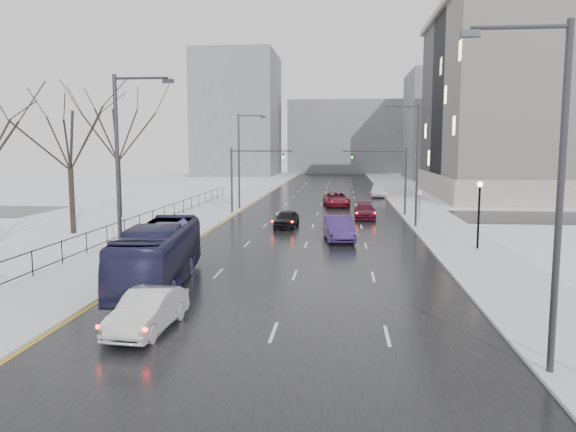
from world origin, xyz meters
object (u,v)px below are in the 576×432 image
(tree_park_d, at_px, (74,235))
(mast_signal_left, at_px, (242,173))
(streetlight_r_mid, at_px, (414,159))
(streetlight_l_far, at_px, (241,156))
(sedan_left_near, at_px, (148,311))
(sedan_right_far, at_px, (365,211))
(sedan_right_cross, at_px, (337,199))
(no_uturn_sign, at_px, (420,196))
(streetlight_r_near, at_px, (552,182))
(tree_park_e, at_px, (120,218))
(mast_signal_right, at_px, (394,173))
(bus, at_px, (159,255))
(sedan_center_near, at_px, (287,219))
(streetlight_l_near, at_px, (122,167))
(sedan_right_near, at_px, (339,228))
(lamppost_r_mid, at_px, (479,205))
(sedan_right_distant, at_px, (379,191))

(tree_park_d, xyz_separation_m, mast_signal_left, (10.47, 14.00, 4.11))
(streetlight_r_mid, relative_size, streetlight_l_far, 1.00)
(mast_signal_left, relative_size, sedan_left_near, 1.47)
(streetlight_l_far, xyz_separation_m, mast_signal_left, (0.84, -4.00, -1.51))
(tree_park_d, distance_m, sedan_right_far, 25.04)
(sedan_left_near, height_order, sedan_right_cross, sedan_right_cross)
(no_uturn_sign, bearing_deg, streetlight_r_near, -91.74)
(tree_park_e, height_order, mast_signal_right, tree_park_e)
(tree_park_e, relative_size, mast_signal_left, 2.08)
(sedan_left_near, xyz_separation_m, sedan_right_far, (9.00, 32.61, -0.05))
(mast_signal_left, relative_size, bus, 0.62)
(mast_signal_right, height_order, sedan_center_near, mast_signal_right)
(mast_signal_right, bearing_deg, sedan_center_near, -136.38)
(streetlight_r_mid, xyz_separation_m, streetlight_l_near, (-16.33, -20.00, 0.00))
(mast_signal_left, height_order, sedan_right_near, mast_signal_left)
(sedan_left_near, bearing_deg, tree_park_d, 126.27)
(tree_park_d, bearing_deg, streetlight_r_near, -42.75)
(bus, distance_m, sedan_right_cross, 37.35)
(streetlight_r_mid, xyz_separation_m, mast_signal_left, (-15.49, 8.00, -1.51))
(lamppost_r_mid, relative_size, mast_signal_left, 0.66)
(mast_signal_right, xyz_separation_m, mast_signal_left, (-14.65, 0.00, 0.00))
(mast_signal_right, bearing_deg, tree_park_e, -171.10)
(streetlight_r_mid, distance_m, sedan_left_near, 30.43)
(no_uturn_sign, bearing_deg, streetlight_r_mid, -104.48)
(sedan_right_cross, bearing_deg, sedan_right_far, -82.64)
(sedan_left_near, xyz_separation_m, bus, (-1.76, 6.61, 0.74))
(streetlight_r_mid, relative_size, mast_signal_left, 1.54)
(mast_signal_left, xyz_separation_m, no_uturn_sign, (16.53, -4.00, -1.81))
(mast_signal_right, xyz_separation_m, sedan_right_far, (-2.83, -2.63, -3.38))
(no_uturn_sign, relative_size, sedan_center_near, 0.65)
(streetlight_l_near, height_order, sedan_right_far, streetlight_l_near)
(tree_park_e, xyz_separation_m, no_uturn_sign, (27.40, 0.00, 2.30))
(streetlight_l_near, relative_size, bus, 0.95)
(streetlight_r_mid, relative_size, streetlight_l_near, 1.00)
(sedan_right_cross, bearing_deg, sedan_center_near, -110.17)
(tree_park_d, relative_size, streetlight_l_near, 1.25)
(lamppost_r_mid, bearing_deg, mast_signal_left, 135.52)
(sedan_right_distant, bearing_deg, sedan_right_near, -91.59)
(no_uturn_sign, bearing_deg, sedan_right_cross, 122.05)
(streetlight_l_near, height_order, no_uturn_sign, streetlight_l_near)
(sedan_left_near, bearing_deg, sedan_right_far, 78.79)
(lamppost_r_mid, bearing_deg, streetlight_r_near, -98.06)
(streetlight_r_near, relative_size, mast_signal_left, 1.54)
(sedan_right_cross, bearing_deg, streetlight_r_near, -89.23)
(tree_park_d, relative_size, sedan_left_near, 2.82)
(sedan_right_far, relative_size, sedan_right_distant, 1.00)
(tree_park_d, distance_m, streetlight_l_far, 21.17)
(sedan_right_near, bearing_deg, no_uturn_sign, 49.80)
(streetlight_l_near, xyz_separation_m, sedan_right_cross, (9.96, 35.83, -4.80))
(streetlight_r_mid, relative_size, bus, 0.95)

